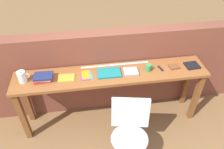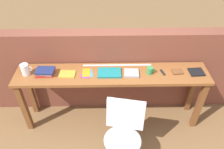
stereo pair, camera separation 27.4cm
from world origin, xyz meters
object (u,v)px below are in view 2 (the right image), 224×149
at_px(book_stack_leftmost, 45,72).
at_px(magazine_cycling, 67,74).
at_px(chair_white_moulded, 124,131).
at_px(pamphlet_pile_colourful, 87,73).
at_px(pitcher_white, 25,69).
at_px(leather_journal_brown, 177,72).
at_px(book_repair_rightmost, 196,72).
at_px(book_open_centre, 109,73).
at_px(multitool_folded, 163,72).
at_px(mug, 150,70).

xyz_separation_m(book_stack_leftmost, magazine_cycling, (0.28, -0.01, -0.03)).
relative_size(chair_white_moulded, pamphlet_pile_colourful, 4.62).
height_order(pitcher_white, book_stack_leftmost, pitcher_white).
distance_m(book_stack_leftmost, magazine_cycling, 0.28).
xyz_separation_m(chair_white_moulded, magazine_cycling, (-0.69, 0.62, 0.36)).
relative_size(book_stack_leftmost, leather_journal_brown, 1.86).
distance_m(pitcher_white, pamphlet_pile_colourful, 0.77).
bearing_deg(chair_white_moulded, book_stack_leftmost, 146.69).
bearing_deg(book_repair_rightmost, book_stack_leftmost, 176.27).
relative_size(book_open_centre, leather_journal_brown, 2.28).
distance_m(chair_white_moulded, multitool_folded, 0.90).
height_order(pitcher_white, multitool_folded, pitcher_white).
distance_m(magazine_cycling, leather_journal_brown, 1.41).
bearing_deg(book_stack_leftmost, chair_white_moulded, -33.31).
height_order(book_stack_leftmost, book_open_centre, book_stack_leftmost).
distance_m(pamphlet_pile_colourful, book_repair_rightmost, 1.41).
xyz_separation_m(magazine_cycling, pamphlet_pile_colourful, (0.25, 0.01, -0.00)).
xyz_separation_m(leather_journal_brown, book_repair_rightmost, (0.25, -0.01, -0.00)).
bearing_deg(magazine_cycling, leather_journal_brown, 3.67).
xyz_separation_m(magazine_cycling, mug, (1.05, 0.01, 0.04)).
bearing_deg(magazine_cycling, pitcher_white, -178.68).
bearing_deg(pitcher_white, chair_white_moulded, -27.81).
bearing_deg(chair_white_moulded, magazine_cycling, 138.03).
height_order(pitcher_white, mug, pitcher_white).
xyz_separation_m(pitcher_white, multitool_folded, (1.74, -0.00, -0.07)).
relative_size(pitcher_white, book_stack_leftmost, 0.76).
distance_m(book_open_centre, multitool_folded, 0.68).
height_order(chair_white_moulded, pamphlet_pile_colourful, chair_white_moulded).
relative_size(chair_white_moulded, mug, 8.10).
distance_m(pamphlet_pile_colourful, book_open_centre, 0.29).
bearing_deg(book_stack_leftmost, book_open_centre, -0.22).
bearing_deg(leather_journal_brown, chair_white_moulded, -143.47).
xyz_separation_m(mug, leather_journal_brown, (0.36, 0.01, -0.03)).
bearing_deg(book_repair_rightmost, leather_journal_brown, 174.81).
distance_m(pitcher_white, magazine_cycling, 0.52).
bearing_deg(book_open_centre, mug, 0.15).
bearing_deg(chair_white_moulded, book_open_centre, 103.83).
height_order(book_stack_leftmost, mug, mug).
relative_size(chair_white_moulded, leather_journal_brown, 6.86).
bearing_deg(pitcher_white, book_repair_rightmost, -0.22).
bearing_deg(multitool_folded, book_repair_rightmost, -0.44).
xyz_separation_m(pitcher_white, book_stack_leftmost, (0.24, -0.00, -0.04)).
relative_size(mug, multitool_folded, 1.00).
bearing_deg(mug, pamphlet_pile_colourful, 179.48).
xyz_separation_m(book_open_centre, multitool_folded, (0.68, 0.00, -0.00)).
bearing_deg(book_repair_rightmost, multitool_folded, 176.00).
bearing_deg(book_open_centre, multitool_folded, 0.72).
relative_size(multitool_folded, book_repair_rightmost, 0.61).
distance_m(multitool_folded, leather_journal_brown, 0.19).
height_order(chair_white_moulded, mug, mug).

